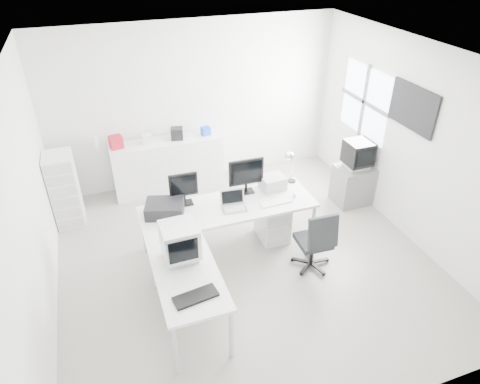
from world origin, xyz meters
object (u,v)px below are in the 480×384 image
object	(u,v)px
main_desk	(229,228)
lcd_monitor_large	(246,176)
tv_cabinet	(353,185)
crt_tv	(358,155)
crt_monitor	(180,241)
lcd_monitor_small	(184,189)
laptop	(234,202)
inkjet_printer	(165,208)
sideboard	(168,165)
drawer_pedestal	(273,220)
filing_cabinet	(65,189)
laser_printer	(273,182)
office_chair	(313,238)
side_desk	(189,297)

from	to	relation	value
main_desk	lcd_monitor_large	world-z (taller)	lcd_monitor_large
tv_cabinet	crt_tv	bearing A→B (deg)	0.00
main_desk	crt_monitor	xyz separation A→B (m)	(-0.85, -0.85, 0.63)
lcd_monitor_small	crt_tv	size ratio (longest dim) A/B	0.98
laptop	inkjet_printer	bearing A→B (deg)	173.02
lcd_monitor_large	laptop	xyz separation A→B (m)	(-0.30, -0.35, -0.15)
main_desk	sideboard	size ratio (longest dim) A/B	1.28
drawer_pedestal	filing_cabinet	distance (m)	3.20
main_desk	tv_cabinet	xyz separation A→B (m)	(2.36, 0.50, -0.05)
lcd_monitor_small	tv_cabinet	distance (m)	2.99
laser_printer	inkjet_printer	bearing A→B (deg)	-179.89
office_chair	crt_tv	world-z (taller)	crt_tv
filing_cabinet	side_desk	bearing A→B (deg)	-63.43
crt_monitor	tv_cabinet	world-z (taller)	crt_monitor
crt_tv	drawer_pedestal	bearing A→B (deg)	-164.84
tv_cabinet	office_chair	bearing A→B (deg)	-138.90
lcd_monitor_small	laptop	bearing A→B (deg)	-28.49
main_desk	crt_tv	distance (m)	2.46
office_chair	lcd_monitor_large	bearing A→B (deg)	123.98
drawer_pedestal	sideboard	distance (m)	2.23
main_desk	tv_cabinet	size ratio (longest dim) A/B	3.66
crt_tv	side_desk	bearing A→B (deg)	-153.50
main_desk	sideboard	bearing A→B (deg)	103.44
lcd_monitor_small	crt_monitor	bearing A→B (deg)	-103.49
laser_printer	filing_cabinet	xyz separation A→B (m)	(-2.89, 1.27, -0.26)
drawer_pedestal	laptop	xyz separation A→B (m)	(-0.65, -0.15, 0.56)
inkjet_printer	office_chair	world-z (taller)	office_chair
drawer_pedestal	inkjet_printer	distance (m)	1.64
filing_cabinet	lcd_monitor_large	bearing A→B (deg)	-26.36
lcd_monitor_small	crt_monitor	size ratio (longest dim) A/B	0.97
lcd_monitor_large	filing_cabinet	size ratio (longest dim) A/B	0.45
office_chair	sideboard	xyz separation A→B (m)	(-1.42, 2.67, -0.01)
main_desk	filing_cabinet	world-z (taller)	filing_cabinet
tv_cabinet	lcd_monitor_small	bearing A→B (deg)	-175.10
tv_cabinet	laser_printer	bearing A→B (deg)	-170.15
lcd_monitor_small	office_chair	size ratio (longest dim) A/B	0.51
laser_printer	side_desk	bearing A→B (deg)	-144.66
drawer_pedestal	filing_cabinet	world-z (taller)	filing_cabinet
side_desk	filing_cabinet	bearing A→B (deg)	116.57
main_desk	lcd_monitor_small	xyz separation A→B (m)	(-0.55, 0.25, 0.62)
drawer_pedestal	inkjet_printer	world-z (taller)	inkjet_printer
lcd_monitor_large	crt_monitor	world-z (taller)	lcd_monitor_large
inkjet_printer	laser_printer	distance (m)	1.60
crt_monitor	side_desk	bearing A→B (deg)	-91.36
inkjet_printer	laser_printer	bearing A→B (deg)	21.05
side_desk	office_chair	bearing A→B (deg)	11.70
drawer_pedestal	main_desk	bearing A→B (deg)	-175.91
lcd_monitor_large	crt_monitor	bearing A→B (deg)	-136.02
lcd_monitor_small	crt_tv	distance (m)	2.92
sideboard	filing_cabinet	world-z (taller)	filing_cabinet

